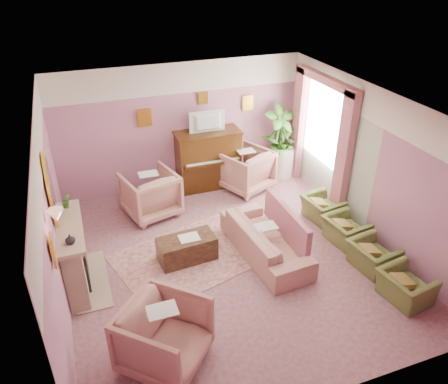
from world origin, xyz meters
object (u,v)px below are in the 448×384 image
object	(u,v)px
piano	(208,160)
floral_armchair_left	(150,192)
coffee_table	(187,249)
sofa	(265,235)
television	(208,121)
olive_chair_c	(346,227)
olive_chair_b	(373,252)
olive_chair_d	(323,205)
floral_armchair_right	(246,168)
side_table	(282,162)
floral_armchair_front	(164,333)
olive_chair_a	(406,283)

from	to	relation	value
piano	floral_armchair_left	xyz separation A→B (m)	(-1.50, -0.75, -0.13)
piano	coffee_table	distance (m)	2.79
sofa	coffee_table	bearing A→B (deg)	166.12
television	floral_armchair_left	xyz separation A→B (m)	(-1.50, -0.70, -1.08)
olive_chair_c	sofa	bearing A→B (deg)	174.15
sofa	olive_chair_b	distance (m)	1.85
floral_armchair_left	olive_chair_d	distance (m)	3.50
floral_armchair_right	side_table	size ratio (longest dim) A/B	1.49
floral_armchair_left	floral_armchair_front	bearing A→B (deg)	-98.82
sofa	olive_chair_b	world-z (taller)	sofa
floral_armchair_front	olive_chair_d	distance (m)	4.46
television	piano	bearing A→B (deg)	90.00
piano	sofa	xyz separation A→B (m)	(0.14, -2.81, -0.22)
coffee_table	olive_chair_c	distance (m)	2.97
floral_armchair_right	floral_armchair_front	world-z (taller)	same
olive_chair_b	side_table	xyz separation A→B (m)	(0.12, 3.68, 0.02)
sofa	olive_chair_a	xyz separation A→B (m)	(1.57, -1.80, -0.10)
floral_armchair_front	olive_chair_b	distance (m)	3.86
floral_armchair_front	side_table	distance (m)	5.88
floral_armchair_left	olive_chair_d	xyz separation A→B (m)	(3.21, -1.39, -0.19)
television	side_table	size ratio (longest dim) A/B	1.14
floral_armchair_right	coffee_table	bearing A→B (deg)	-133.60
television	floral_armchair_right	xyz separation A→B (m)	(0.75, -0.36, -1.08)
side_table	sofa	bearing A→B (deg)	-122.12
piano	olive_chair_b	bearing A→B (deg)	-65.72
piano	television	bearing A→B (deg)	-90.00
television	floral_armchair_right	distance (m)	1.36
coffee_table	olive_chair_a	world-z (taller)	olive_chair_a
sofa	side_table	size ratio (longest dim) A/B	3.01
piano	sofa	distance (m)	2.82
coffee_table	side_table	bearing A→B (deg)	37.77
olive_chair_a	olive_chair_b	distance (m)	0.82
coffee_table	floral_armchair_right	xyz separation A→B (m)	(1.97, 2.07, 0.30)
floral_armchair_right	floral_armchair_front	distance (m)	4.97
coffee_table	side_table	size ratio (longest dim) A/B	1.43
sofa	olive_chair_c	size ratio (longest dim) A/B	2.77
olive_chair_d	coffee_table	bearing A→B (deg)	-173.68
television	sofa	distance (m)	3.00
television	floral_armchair_right	bearing A→B (deg)	-25.46
olive_chair_b	side_table	world-z (taller)	side_table
floral_armchair_left	olive_chair_b	xyz separation A→B (m)	(3.21, -3.03, -0.19)
coffee_table	floral_armchair_left	bearing A→B (deg)	99.26
floral_armchair_left	floral_armchair_right	size ratio (longest dim) A/B	1.00
side_table	television	bearing A→B (deg)	178.18
television	olive_chair_a	size ratio (longest dim) A/B	1.05
television	coffee_table	distance (m)	3.04
piano	floral_armchair_front	world-z (taller)	piano
floral_armchair_left	olive_chair_d	world-z (taller)	floral_armchair_left
olive_chair_c	olive_chair_a	bearing A→B (deg)	-90.00
side_table	olive_chair_a	bearing A→B (deg)	-91.57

